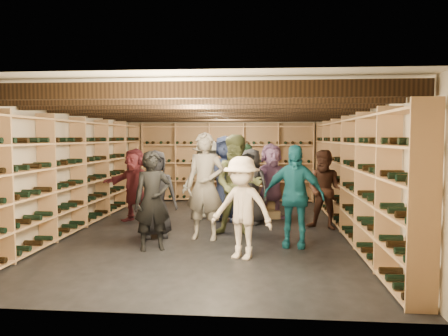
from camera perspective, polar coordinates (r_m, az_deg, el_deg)
ground at (r=8.40m, az=-1.80°, el=-8.06°), size 8.00×8.00×0.00m
walls at (r=8.23m, az=-1.82°, el=0.14°), size 5.52×8.02×2.40m
ceiling at (r=8.24m, az=-1.83°, el=8.50°), size 5.50×8.00×0.01m
ceiling_joists at (r=8.23m, az=-1.83°, el=7.53°), size 5.40×7.12×0.18m
wine_rack_left at (r=8.92m, az=-18.44°, el=-0.57°), size 0.32×7.50×2.15m
wine_rack_right at (r=8.33m, az=16.02°, el=-0.83°), size 0.32×7.50×2.15m
wine_rack_back at (r=12.04m, az=0.36°, el=0.77°), size 4.70×0.30×2.15m
crate_stack_left at (r=10.64m, az=3.46°, el=-3.18°), size 0.56×0.43×0.85m
crate_stack_right at (r=9.82m, az=5.44°, el=-4.29°), size 0.54×0.40×0.68m
crate_loose at (r=9.60m, az=5.68°, el=-6.03°), size 0.56×0.44×0.17m
person_0 at (r=7.76m, az=-8.95°, el=-3.34°), size 0.87×0.72×1.54m
person_1 at (r=6.88m, az=-9.32°, el=-4.25°), size 0.66×0.56×1.54m
person_2 at (r=7.80m, az=1.83°, el=-2.27°), size 0.92×0.74×1.81m
person_3 at (r=6.31m, az=2.35°, el=-5.23°), size 1.10×0.88×1.48m
person_4 at (r=7.08m, az=9.11°, el=-3.62°), size 1.02×0.56×1.64m
person_5 at (r=9.25m, az=-11.58°, el=-2.20°), size 1.49×0.94×1.53m
person_6 at (r=9.18m, az=0.14°, el=-1.35°), size 0.89×0.59×1.80m
person_7 at (r=7.48m, az=-2.48°, el=-2.40°), size 0.73×0.54×1.84m
person_8 at (r=8.54m, az=13.09°, el=-2.78°), size 0.91×0.83×1.52m
person_9 at (r=9.57m, az=-2.23°, el=-1.38°), size 1.25×0.93×1.71m
person_10 at (r=9.50m, az=2.89°, el=-1.71°), size 1.03×0.71×1.62m
person_11 at (r=9.48m, az=6.20°, el=-1.71°), size 1.59×0.95×1.63m
person_12 at (r=8.88m, az=3.53°, el=-2.39°), size 0.87×0.72×1.53m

